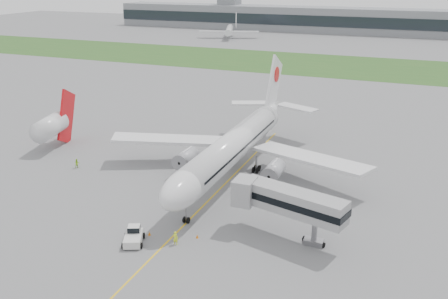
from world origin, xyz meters
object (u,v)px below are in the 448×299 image
at_px(airliner, 236,144).
at_px(pushback_tug, 134,236).
at_px(ground_crew_near, 175,238).
at_px(neighbor_aircraft, 52,125).
at_px(jet_bridge, 285,201).

distance_m(airliner, pushback_tug, 28.04).
height_order(ground_crew_near, neighbor_aircraft, neighbor_aircraft).
height_order(airliner, neighbor_aircraft, airliner).
height_order(airliner, ground_crew_near, airliner).
height_order(pushback_tug, neighbor_aircraft, neighbor_aircraft).
bearing_deg(pushback_tug, airliner, 57.54).
xyz_separation_m(pushback_tug, jet_bridge, (18.15, 8.79, 4.49)).
bearing_deg(neighbor_aircraft, airliner, -12.10).
xyz_separation_m(airliner, neighbor_aircraft, (-39.19, -0.76, -0.95)).
relative_size(airliner, jet_bridge, 3.37).
distance_m(pushback_tug, neighbor_aircraft, 44.17).
relative_size(jet_bridge, neighbor_aircraft, 1.09).
bearing_deg(ground_crew_near, jet_bridge, -152.42).
relative_size(pushback_tug, neighbor_aircraft, 0.30).
bearing_deg(jet_bridge, airliner, 142.26).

